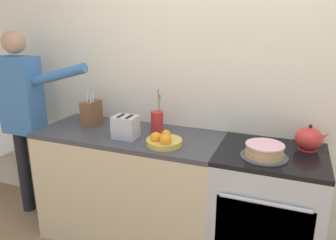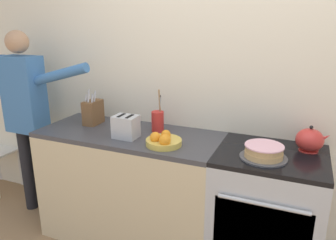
{
  "view_description": "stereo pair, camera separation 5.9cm",
  "coord_description": "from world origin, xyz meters",
  "px_view_note": "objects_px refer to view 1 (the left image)",
  "views": [
    {
      "loc": [
        0.44,
        -1.79,
        1.75
      ],
      "look_at": [
        -0.36,
        0.27,
        1.07
      ],
      "focal_mm": 35.0,
      "sensor_mm": 36.0,
      "label": 1
    },
    {
      "loc": [
        0.49,
        -1.77,
        1.75
      ],
      "look_at": [
        -0.36,
        0.27,
        1.07
      ],
      "focal_mm": 35.0,
      "sensor_mm": 36.0,
      "label": 2
    }
  ],
  "objects_px": {
    "toaster": "(126,127)",
    "stove_range": "(266,214)",
    "layer_cake": "(264,151)",
    "person_baker": "(23,110)",
    "fruit_bowl": "(164,141)",
    "utensil_crock": "(157,121)",
    "tea_kettle": "(309,139)",
    "knife_block": "(91,113)"
  },
  "relations": [
    {
      "from": "layer_cake",
      "to": "fruit_bowl",
      "type": "xyz_separation_m",
      "value": [
        -0.67,
        -0.04,
        -0.01
      ]
    },
    {
      "from": "stove_range",
      "to": "fruit_bowl",
      "type": "distance_m",
      "value": 0.87
    },
    {
      "from": "utensil_crock",
      "to": "fruit_bowl",
      "type": "xyz_separation_m",
      "value": [
        0.16,
        -0.26,
        -0.05
      ]
    },
    {
      "from": "utensil_crock",
      "to": "person_baker",
      "type": "relative_size",
      "value": 0.2
    },
    {
      "from": "fruit_bowl",
      "to": "utensil_crock",
      "type": "bearing_deg",
      "value": 121.36
    },
    {
      "from": "layer_cake",
      "to": "knife_block",
      "type": "height_order",
      "value": "knife_block"
    },
    {
      "from": "stove_range",
      "to": "utensil_crock",
      "type": "height_order",
      "value": "utensil_crock"
    },
    {
      "from": "stove_range",
      "to": "layer_cake",
      "type": "bearing_deg",
      "value": -113.05
    },
    {
      "from": "layer_cake",
      "to": "person_baker",
      "type": "bearing_deg",
      "value": 177.2
    },
    {
      "from": "fruit_bowl",
      "to": "person_baker",
      "type": "relative_size",
      "value": 0.15
    },
    {
      "from": "utensil_crock",
      "to": "stove_range",
      "type": "bearing_deg",
      "value": -7.6
    },
    {
      "from": "layer_cake",
      "to": "tea_kettle",
      "type": "bearing_deg",
      "value": 42.73
    },
    {
      "from": "knife_block",
      "to": "person_baker",
      "type": "bearing_deg",
      "value": -172.62
    },
    {
      "from": "stove_range",
      "to": "fruit_bowl",
      "type": "bearing_deg",
      "value": -168.68
    },
    {
      "from": "tea_kettle",
      "to": "toaster",
      "type": "relative_size",
      "value": 1.16
    },
    {
      "from": "stove_range",
      "to": "utensil_crock",
      "type": "xyz_separation_m",
      "value": [
        -0.86,
        0.12,
        0.55
      ]
    },
    {
      "from": "stove_range",
      "to": "layer_cake",
      "type": "distance_m",
      "value": 0.51
    },
    {
      "from": "knife_block",
      "to": "person_baker",
      "type": "distance_m",
      "value": 0.64
    },
    {
      "from": "fruit_bowl",
      "to": "person_baker",
      "type": "distance_m",
      "value": 1.38
    },
    {
      "from": "tea_kettle",
      "to": "fruit_bowl",
      "type": "xyz_separation_m",
      "value": [
        -0.93,
        -0.29,
        -0.04
      ]
    },
    {
      "from": "fruit_bowl",
      "to": "tea_kettle",
      "type": "bearing_deg",
      "value": 17.15
    },
    {
      "from": "stove_range",
      "to": "knife_block",
      "type": "xyz_separation_m",
      "value": [
        -1.44,
        0.09,
        0.56
      ]
    },
    {
      "from": "person_baker",
      "to": "fruit_bowl",
      "type": "bearing_deg",
      "value": 4.64
    },
    {
      "from": "person_baker",
      "to": "tea_kettle",
      "type": "bearing_deg",
      "value": 14.19
    },
    {
      "from": "stove_range",
      "to": "tea_kettle",
      "type": "height_order",
      "value": "tea_kettle"
    },
    {
      "from": "toaster",
      "to": "person_baker",
      "type": "xyz_separation_m",
      "value": [
        -1.05,
        0.1,
        -0.0
      ]
    },
    {
      "from": "fruit_bowl",
      "to": "toaster",
      "type": "height_order",
      "value": "toaster"
    },
    {
      "from": "layer_cake",
      "to": "person_baker",
      "type": "distance_m",
      "value": 2.04
    },
    {
      "from": "tea_kettle",
      "to": "layer_cake",
      "type": "bearing_deg",
      "value": -137.27
    },
    {
      "from": "stove_range",
      "to": "person_baker",
      "type": "relative_size",
      "value": 0.55
    },
    {
      "from": "layer_cake",
      "to": "toaster",
      "type": "relative_size",
      "value": 1.57
    },
    {
      "from": "utensil_crock",
      "to": "person_baker",
      "type": "xyz_separation_m",
      "value": [
        -1.21,
        -0.11,
        -0.01
      ]
    },
    {
      "from": "stove_range",
      "to": "fruit_bowl",
      "type": "xyz_separation_m",
      "value": [
        -0.71,
        -0.14,
        0.49
      ]
    },
    {
      "from": "layer_cake",
      "to": "stove_range",
      "type": "bearing_deg",
      "value": 66.95
    },
    {
      "from": "utensil_crock",
      "to": "fruit_bowl",
      "type": "bearing_deg",
      "value": -58.64
    },
    {
      "from": "toaster",
      "to": "stove_range",
      "type": "bearing_deg",
      "value": 5.61
    },
    {
      "from": "fruit_bowl",
      "to": "toaster",
      "type": "xyz_separation_m",
      "value": [
        -0.32,
        0.04,
        0.05
      ]
    },
    {
      "from": "tea_kettle",
      "to": "utensil_crock",
      "type": "xyz_separation_m",
      "value": [
        -1.08,
        -0.03,
        0.01
      ]
    },
    {
      "from": "utensil_crock",
      "to": "person_baker",
      "type": "height_order",
      "value": "person_baker"
    },
    {
      "from": "utensil_crock",
      "to": "toaster",
      "type": "distance_m",
      "value": 0.27
    },
    {
      "from": "layer_cake",
      "to": "person_baker",
      "type": "xyz_separation_m",
      "value": [
        -2.03,
        0.1,
        0.04
      ]
    },
    {
      "from": "tea_kettle",
      "to": "utensil_crock",
      "type": "bearing_deg",
      "value": -178.45
    }
  ]
}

